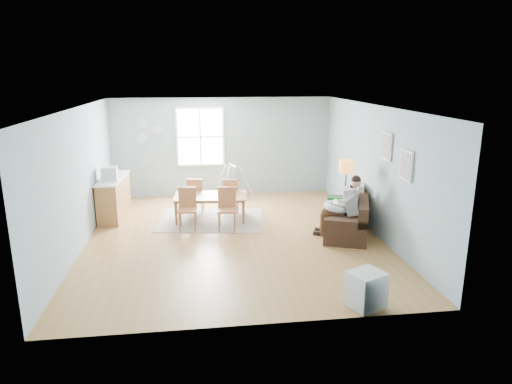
{
  "coord_description": "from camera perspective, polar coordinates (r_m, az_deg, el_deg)",
  "views": [
    {
      "loc": [
        -0.73,
        -9.03,
        3.34
      ],
      "look_at": [
        0.45,
        -0.17,
        1.0
      ],
      "focal_mm": 32.0,
      "sensor_mm": 36.0,
      "label": 1
    }
  ],
  "objects": [
    {
      "name": "window",
      "position": [
        12.61,
        -6.98,
        6.86
      ],
      "size": [
        1.32,
        0.08,
        1.62
      ],
      "color": "silver",
      "rests_on": "room"
    },
    {
      "name": "toddler",
      "position": [
        10.11,
        11.33,
        -0.88
      ],
      "size": [
        0.54,
        0.41,
        0.8
      ],
      "color": "white",
      "rests_on": "sofa"
    },
    {
      "name": "dining_table",
      "position": [
        10.66,
        -5.69,
        -1.99
      ],
      "size": [
        1.76,
        1.08,
        0.59
      ],
      "primitive_type": "imported",
      "rotation": [
        0.0,
        0.0,
        -0.09
      ],
      "color": "brown",
      "rests_on": "rug"
    },
    {
      "name": "counter",
      "position": [
        11.35,
        -17.32,
        -0.58
      ],
      "size": [
        0.57,
        1.73,
        0.96
      ],
      "color": "brown",
      "rests_on": "room"
    },
    {
      "name": "floor_lamp",
      "position": [
        9.92,
        11.21,
        2.42
      ],
      "size": [
        0.31,
        0.31,
        1.55
      ],
      "color": "black",
      "rests_on": "room"
    },
    {
      "name": "chair_sw",
      "position": [
        10.1,
        -8.57,
        -1.71
      ],
      "size": [
        0.43,
        0.43,
        0.92
      ],
      "color": "#9C5736",
      "rests_on": "rug"
    },
    {
      "name": "room",
      "position": [
        9.11,
        -2.98,
        8.86
      ],
      "size": [
        8.4,
        9.4,
        3.9
      ],
      "color": "olive"
    },
    {
      "name": "infant",
      "position": [
        9.69,
        10.03,
        -1.39
      ],
      "size": [
        0.14,
        0.34,
        0.13
      ],
      "color": "silver",
      "rests_on": "nursing_pillow"
    },
    {
      "name": "father",
      "position": [
        9.66,
        10.95,
        -1.47
      ],
      "size": [
        1.0,
        0.71,
        1.32
      ],
      "color": "gray",
      "rests_on": "sofa"
    },
    {
      "name": "chair_nw",
      "position": [
        11.23,
        -7.56,
        -0.16
      ],
      "size": [
        0.45,
        0.45,
        0.87
      ],
      "color": "#9C5736",
      "rests_on": "rug"
    },
    {
      "name": "rug",
      "position": [
        10.75,
        -5.65,
        -3.47
      ],
      "size": [
        2.63,
        2.15,
        0.01
      ],
      "primitive_type": "cube",
      "rotation": [
        0.0,
        0.0,
        -0.15
      ],
      "color": "gray",
      "rests_on": "room"
    },
    {
      "name": "baby_swing",
      "position": [
        12.52,
        -2.91,
        1.11
      ],
      "size": [
        1.12,
        1.13,
        0.91
      ],
      "color": "#B8B9BE",
      "rests_on": "room"
    },
    {
      "name": "storage_cube",
      "position": [
        7.01,
        13.55,
        -11.76
      ],
      "size": [
        0.62,
        0.59,
        0.54
      ],
      "color": "silver",
      "rests_on": "room"
    },
    {
      "name": "beige_pillow",
      "position": [
        10.42,
        12.93,
        -0.26
      ],
      "size": [
        0.27,
        0.48,
        0.46
      ],
      "primitive_type": "cube",
      "rotation": [
        0.0,
        0.0,
        -0.33
      ],
      "color": "beige",
      "rests_on": "sofa"
    },
    {
      "name": "wall_plates",
      "position": [
        12.66,
        -13.42,
        7.42
      ],
      "size": [
        0.67,
        0.02,
        0.66
      ],
      "color": "#98B0B7",
      "rests_on": "room"
    },
    {
      "name": "monitor",
      "position": [
        10.9,
        -17.85,
        2.18
      ],
      "size": [
        0.35,
        0.33,
        0.32
      ],
      "color": "#B8B9BE",
      "rests_on": "counter"
    },
    {
      "name": "nursing_pillow",
      "position": [
        9.68,
        10.04,
        -1.83
      ],
      "size": [
        0.7,
        0.69,
        0.22
      ],
      "primitive_type": "torus",
      "rotation": [
        0.0,
        0.14,
        -0.34
      ],
      "color": "silver",
      "rests_on": "father"
    },
    {
      "name": "green_throw",
      "position": [
        10.62,
        11.34,
        -1.08
      ],
      "size": [
        1.09,
        0.99,
        0.04
      ],
      "primitive_type": "cube",
      "rotation": [
        0.0,
        0.0,
        -0.3
      ],
      "color": "#16632C",
      "rests_on": "sofa"
    },
    {
      "name": "chair_ne",
      "position": [
        11.14,
        -3.17,
        -0.2
      ],
      "size": [
        0.45,
        0.45,
        0.86
      ],
      "color": "#9C5736",
      "rests_on": "rug"
    },
    {
      "name": "pictures",
      "position": [
        8.92,
        17.07,
        4.41
      ],
      "size": [
        0.05,
        1.34,
        0.74
      ],
      "color": "silver",
      "rests_on": "room"
    },
    {
      "name": "chair_se",
      "position": [
        10.0,
        -3.66,
        -1.72
      ],
      "size": [
        0.46,
        0.46,
        0.92
      ],
      "color": "#9C5736",
      "rests_on": "rug"
    },
    {
      "name": "sofa",
      "position": [
        10.05,
        11.6,
        -3.35
      ],
      "size": [
        1.48,
        2.15,
        0.8
      ],
      "color": "black",
      "rests_on": "room"
    }
  ]
}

